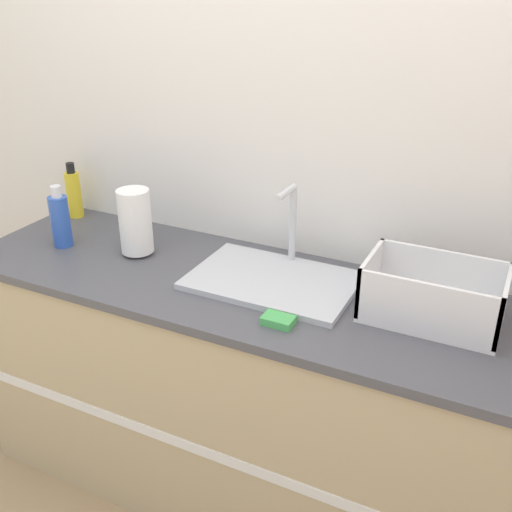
{
  "coord_description": "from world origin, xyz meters",
  "views": [
    {
      "loc": [
        0.74,
        -1.21,
        1.8
      ],
      "look_at": [
        0.02,
        0.26,
        1.01
      ],
      "focal_mm": 42.0,
      "sensor_mm": 36.0,
      "label": 1
    }
  ],
  "objects_px": {
    "sink": "(274,277)",
    "paper_towel_roll": "(135,222)",
    "bottle_yellow": "(74,193)",
    "bottle_blue": "(60,220)",
    "dish_rack": "(433,299)"
  },
  "relations": [
    {
      "from": "dish_rack",
      "to": "bottle_blue",
      "type": "height_order",
      "value": "bottle_blue"
    },
    {
      "from": "paper_towel_roll",
      "to": "sink",
      "type": "bearing_deg",
      "value": 1.52
    },
    {
      "from": "sink",
      "to": "paper_towel_roll",
      "type": "bearing_deg",
      "value": -178.48
    },
    {
      "from": "dish_rack",
      "to": "bottle_blue",
      "type": "distance_m",
      "value": 1.3
    },
    {
      "from": "sink",
      "to": "bottle_blue",
      "type": "height_order",
      "value": "sink"
    },
    {
      "from": "sink",
      "to": "bottle_blue",
      "type": "distance_m",
      "value": 0.81
    },
    {
      "from": "bottle_yellow",
      "to": "bottle_blue",
      "type": "relative_size",
      "value": 0.99
    },
    {
      "from": "sink",
      "to": "dish_rack",
      "type": "distance_m",
      "value": 0.5
    },
    {
      "from": "bottle_yellow",
      "to": "bottle_blue",
      "type": "xyz_separation_m",
      "value": [
        0.15,
        -0.24,
        0.0
      ]
    },
    {
      "from": "dish_rack",
      "to": "bottle_blue",
      "type": "bearing_deg",
      "value": -176.5
    },
    {
      "from": "dish_rack",
      "to": "bottle_blue",
      "type": "relative_size",
      "value": 1.69
    },
    {
      "from": "sink",
      "to": "paper_towel_roll",
      "type": "distance_m",
      "value": 0.53
    },
    {
      "from": "paper_towel_roll",
      "to": "bottle_blue",
      "type": "xyz_separation_m",
      "value": [
        -0.28,
        -0.06,
        -0.02
      ]
    },
    {
      "from": "bottle_yellow",
      "to": "bottle_blue",
      "type": "distance_m",
      "value": 0.29
    },
    {
      "from": "paper_towel_roll",
      "to": "dish_rack",
      "type": "relative_size",
      "value": 0.62
    }
  ]
}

